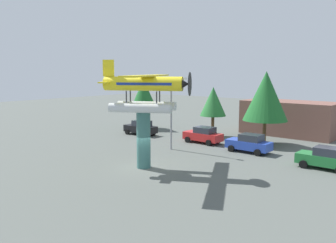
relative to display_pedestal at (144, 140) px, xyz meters
The scene contains 12 objects.
ground_plane 2.26m from the display_pedestal, ahead, with size 140.00×140.00×0.00m, color #515651.
display_pedestal is the anchor object (origin of this frame).
floatplane_monument 3.94m from the display_pedestal, 28.25° to the left, with size 7.10×9.68×4.00m.
car_near_black 14.76m from the display_pedestal, 135.45° to the left, with size 4.20×2.02×1.76m.
car_mid_red 11.35m from the display_pedestal, 99.69° to the left, with size 4.20×2.02×1.76m.
car_far_blue 11.10m from the display_pedestal, 69.14° to the left, with size 4.20×2.02×1.76m.
car_distant_green 14.40m from the display_pedestal, 38.47° to the left, with size 4.20×2.02×1.76m.
streetlight_primary 7.21m from the display_pedestal, 109.90° to the left, with size 1.84×0.28×7.10m.
storefront_building 22.23m from the display_pedestal, 81.75° to the left, with size 10.78×5.21×4.07m, color brown.
tree_west 19.56m from the display_pedestal, 134.02° to the left, with size 3.66×3.66×6.62m.
tree_east 15.41m from the display_pedestal, 102.08° to the left, with size 3.04×3.04×5.84m.
tree_center_back 15.25m from the display_pedestal, 76.76° to the left, with size 4.59×4.59×7.65m.
Camera 1 is at (19.00, -19.55, 7.61)m, focal length 37.48 mm.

